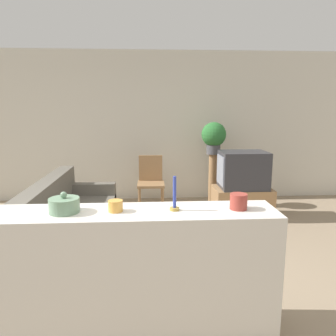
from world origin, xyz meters
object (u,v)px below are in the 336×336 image
object	(u,v)px
wooden_chair	(151,180)
decorative_bowl	(64,205)
television	(243,170)
potted_plant	(214,136)
couch	(71,224)

from	to	relation	value
wooden_chair	decorative_bowl	world-z (taller)	decorative_bowl
television	wooden_chair	distance (m)	1.51
potted_plant	couch	bearing A→B (deg)	-142.03
couch	television	size ratio (longest dim) A/B	2.78
couch	wooden_chair	distance (m)	1.78
potted_plant	decorative_bowl	size ratio (longest dim) A/B	2.54
television	decorative_bowl	size ratio (longest dim) A/B	3.35
couch	wooden_chair	world-z (taller)	wooden_chair
couch	decorative_bowl	xyz separation A→B (m)	(0.36, -1.62, 0.73)
potted_plant	television	bearing A→B (deg)	-61.37
wooden_chair	potted_plant	bearing A→B (deg)	7.80
decorative_bowl	couch	bearing A→B (deg)	102.41
couch	television	distance (m)	2.64
couch	decorative_bowl	size ratio (longest dim) A/B	9.30
wooden_chair	television	bearing A→B (deg)	-18.61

